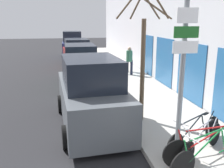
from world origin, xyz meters
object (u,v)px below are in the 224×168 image
at_px(bicycle_0, 212,153).
at_px(bicycle_1, 213,148).
at_px(bicycle_3, 195,134).
at_px(pedestrian_near, 129,59).
at_px(signpost, 182,81).
at_px(parked_car_0, 91,95).
at_px(street_tree, 143,56).
at_px(parked_car_3, 73,46).
at_px(bicycle_2, 202,141).
at_px(parked_car_2, 77,54).
at_px(parked_car_1, 80,67).
at_px(pedestrian_far, 130,58).

distance_m(bicycle_0, bicycle_1, 0.29).
height_order(bicycle_3, pedestrian_near, pedestrian_near).
bearing_deg(signpost, parked_car_0, 118.18).
height_order(bicycle_1, street_tree, street_tree).
distance_m(parked_car_3, street_tree, 16.82).
bearing_deg(pedestrian_near, bicycle_1, 104.56).
xyz_separation_m(bicycle_1, street_tree, (-0.83, 3.00, 1.79)).
bearing_deg(bicycle_2, parked_car_2, -23.71).
bearing_deg(bicycle_3, parked_car_0, 19.25).
relative_size(bicycle_1, parked_car_1, 0.54).
xyz_separation_m(bicycle_0, bicycle_1, (0.18, 0.22, -0.00)).
xyz_separation_m(parked_car_0, parked_car_2, (0.09, 11.19, -0.08)).
height_order(parked_car_3, street_tree, street_tree).
bearing_deg(parked_car_2, bicycle_1, -83.18).
distance_m(bicycle_3, parked_car_3, 19.03).
relative_size(signpost, street_tree, 0.82).
relative_size(parked_car_1, pedestrian_near, 2.68).
relative_size(bicycle_2, parked_car_0, 0.37).
bearing_deg(bicycle_3, parked_car_3, -20.82).
relative_size(bicycle_1, bicycle_2, 1.44).
bearing_deg(street_tree, pedestrian_far, 78.33).
xyz_separation_m(signpost, bicycle_0, (0.73, -0.26, -1.65)).
bearing_deg(bicycle_0, street_tree, -7.47).
distance_m(bicycle_3, street_tree, 2.94).
distance_m(parked_car_0, pedestrian_near, 7.78).
xyz_separation_m(bicycle_2, parked_car_3, (-2.57, 19.26, 0.61)).
distance_m(parked_car_3, pedestrian_far, 9.26).
bearing_deg(parked_car_0, bicycle_2, -50.58).
xyz_separation_m(signpost, pedestrian_near, (1.50, 10.21, -1.05)).
distance_m(bicycle_3, parked_car_2, 13.74).
relative_size(bicycle_2, pedestrian_near, 1.01).
height_order(bicycle_3, pedestrian_far, pedestrian_far).
distance_m(bicycle_2, parked_car_1, 8.71).
xyz_separation_m(bicycle_1, pedestrian_far, (0.84, 11.08, 0.52)).
relative_size(signpost, parked_car_2, 0.77).
height_order(signpost, parked_car_1, signpost).
bearing_deg(bicycle_2, pedestrian_near, -37.35).
distance_m(bicycle_0, parked_car_2, 14.75).
bearing_deg(bicycle_0, signpost, 51.13).
distance_m(bicycle_2, pedestrian_near, 9.88).
height_order(bicycle_3, parked_car_2, parked_car_2).
bearing_deg(pedestrian_far, pedestrian_near, -106.46).
height_order(bicycle_0, pedestrian_far, pedestrian_far).
bearing_deg(pedestrian_far, signpost, -98.78).
xyz_separation_m(bicycle_2, parked_car_2, (-2.45, 13.92, 0.47)).
distance_m(signpost, parked_car_1, 8.93).
relative_size(signpost, bicycle_3, 1.76).
bearing_deg(bicycle_1, pedestrian_far, -4.45).
bearing_deg(parked_car_3, pedestrian_far, -66.41).
bearing_deg(bicycle_0, parked_car_0, 16.50).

